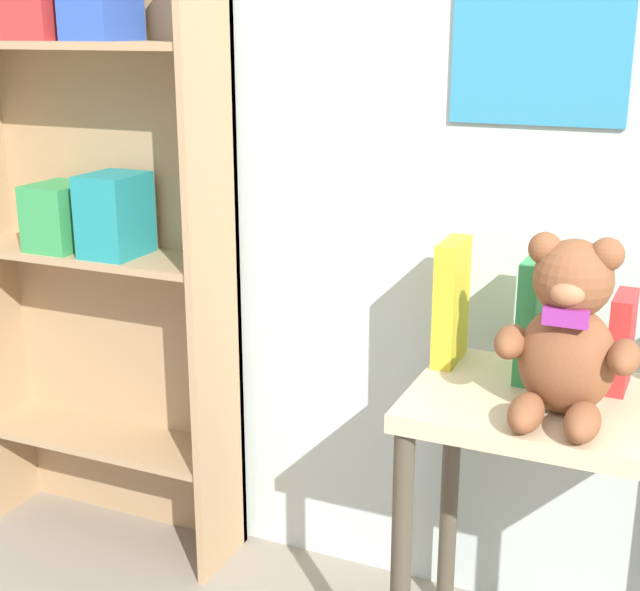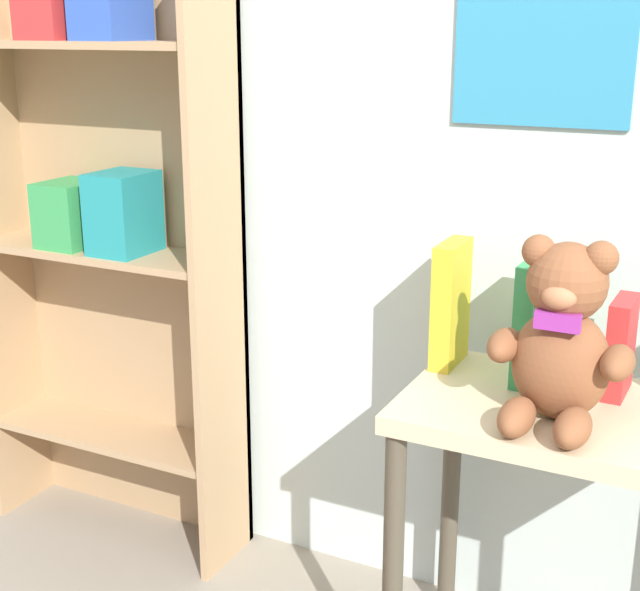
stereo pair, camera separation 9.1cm
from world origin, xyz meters
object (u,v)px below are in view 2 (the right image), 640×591
display_table (554,464)px  book_standing_yellow (451,304)px  bookshelf_side (109,209)px  book_standing_green (531,321)px  book_standing_red (621,347)px  teddy_bear (561,340)px

display_table → book_standing_yellow: size_ratio=2.49×
bookshelf_side → display_table: 1.23m
book_standing_green → book_standing_red: bearing=2.8°
book_standing_yellow → teddy_bear: bearing=-35.3°
teddy_bear → book_standing_yellow: bearing=145.2°
display_table → book_standing_yellow: 0.37m
display_table → teddy_bear: 0.28m
book_standing_yellow → display_table: bearing=-24.3°
display_table → book_standing_red: book_standing_red is taller
teddy_bear → book_standing_red: teddy_bear is taller
display_table → teddy_bear: size_ratio=1.95×
bookshelf_side → book_standing_green: bookshelf_side is taller
teddy_bear → bookshelf_side: bearing=168.9°
book_standing_yellow → book_standing_red: bearing=-2.0°
display_table → book_standing_yellow: book_standing_yellow is taller
bookshelf_side → teddy_bear: 1.20m
book_standing_green → teddy_bear: bearing=-60.3°
display_table → book_standing_red: size_ratio=3.43×
teddy_bear → book_standing_yellow: teddy_bear is taller
display_table → book_standing_yellow: bearing=156.2°
book_standing_green → display_table: bearing=-48.1°
book_standing_green → book_standing_yellow: bearing=176.1°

